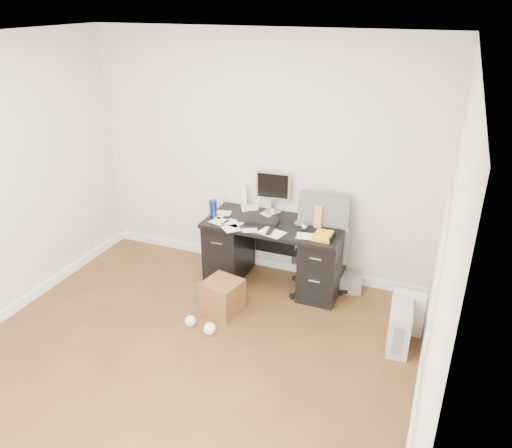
{
  "coord_description": "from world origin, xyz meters",
  "views": [
    {
      "loc": [
        1.93,
        -2.95,
        2.98
      ],
      "look_at": [
        0.26,
        1.2,
        0.92
      ],
      "focal_mm": 35.0,
      "sensor_mm": 36.0,
      "label": 1
    }
  ],
  "objects_px": {
    "lcd_monitor": "(273,192)",
    "pc_tower": "(399,327)",
    "wicker_basket": "(222,296)",
    "keyboard": "(259,221)",
    "desk": "(274,252)",
    "office_chair": "(319,248)"
  },
  "relations": [
    {
      "from": "keyboard",
      "to": "office_chair",
      "type": "height_order",
      "value": "office_chair"
    },
    {
      "from": "lcd_monitor",
      "to": "office_chair",
      "type": "relative_size",
      "value": 0.45
    },
    {
      "from": "lcd_monitor",
      "to": "keyboard",
      "type": "xyz_separation_m",
      "value": [
        -0.06,
        -0.29,
        -0.23
      ]
    },
    {
      "from": "lcd_monitor",
      "to": "pc_tower",
      "type": "xyz_separation_m",
      "value": [
        1.57,
        -0.89,
        -0.78
      ]
    },
    {
      "from": "wicker_basket",
      "to": "office_chair",
      "type": "bearing_deg",
      "value": 41.12
    },
    {
      "from": "lcd_monitor",
      "to": "pc_tower",
      "type": "bearing_deg",
      "value": -34.1
    },
    {
      "from": "lcd_monitor",
      "to": "wicker_basket",
      "type": "xyz_separation_m",
      "value": [
        -0.19,
        -0.97,
        -0.82
      ]
    },
    {
      "from": "keyboard",
      "to": "office_chair",
      "type": "relative_size",
      "value": 0.41
    },
    {
      "from": "pc_tower",
      "to": "wicker_basket",
      "type": "distance_m",
      "value": 1.76
    },
    {
      "from": "desk",
      "to": "lcd_monitor",
      "type": "bearing_deg",
      "value": 114.02
    },
    {
      "from": "wicker_basket",
      "to": "pc_tower",
      "type": "bearing_deg",
      "value": 2.67
    },
    {
      "from": "lcd_monitor",
      "to": "keyboard",
      "type": "distance_m",
      "value": 0.38
    },
    {
      "from": "wicker_basket",
      "to": "keyboard",
      "type": "bearing_deg",
      "value": 79.25
    },
    {
      "from": "lcd_monitor",
      "to": "wicker_basket",
      "type": "height_order",
      "value": "lcd_monitor"
    },
    {
      "from": "desk",
      "to": "pc_tower",
      "type": "xyz_separation_m",
      "value": [
        1.45,
        -0.63,
        -0.18
      ]
    },
    {
      "from": "desk",
      "to": "wicker_basket",
      "type": "bearing_deg",
      "value": -112.84
    },
    {
      "from": "keyboard",
      "to": "office_chair",
      "type": "bearing_deg",
      "value": -2.14
    },
    {
      "from": "lcd_monitor",
      "to": "keyboard",
      "type": "relative_size",
      "value": 1.12
    },
    {
      "from": "lcd_monitor",
      "to": "office_chair",
      "type": "xyz_separation_m",
      "value": [
        0.62,
        -0.27,
        -0.45
      ]
    },
    {
      "from": "keyboard",
      "to": "wicker_basket",
      "type": "bearing_deg",
      "value": -105.04
    },
    {
      "from": "keyboard",
      "to": "wicker_basket",
      "type": "height_order",
      "value": "keyboard"
    },
    {
      "from": "pc_tower",
      "to": "wicker_basket",
      "type": "xyz_separation_m",
      "value": [
        -1.75,
        -0.08,
        -0.04
      ]
    }
  ]
}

